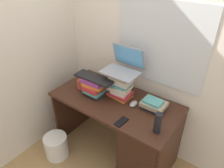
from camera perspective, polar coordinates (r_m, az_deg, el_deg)
name	(u,v)px	position (r m, az deg, el deg)	size (l,w,h in m)	color
ground_plane	(115,149)	(2.66, 0.72, -17.13)	(6.00, 6.00, 0.00)	#9E7A4C
wall_back	(138,36)	(2.17, 6.87, 12.59)	(6.00, 0.06, 2.60)	silver
wall_left	(50,29)	(2.46, -16.36, 13.95)	(0.05, 6.00, 2.60)	beige
desk	(140,139)	(2.24, 7.40, -14.43)	(1.30, 0.65, 0.74)	#381E14
book_stack_tall	(120,86)	(2.14, 2.24, -0.50)	(0.24, 0.20, 0.28)	orange
book_stack_keyboard_riser	(94,87)	(2.19, -4.79, -0.73)	(0.24, 0.19, 0.19)	black
book_stack_side	(153,104)	(2.05, 11.00, -5.41)	(0.23, 0.18, 0.10)	black
laptop	(124,66)	(2.08, 3.25, 4.89)	(0.35, 0.30, 0.24)	gray
keyboard	(94,78)	(2.13, -4.85, 1.58)	(0.42, 0.14, 0.02)	black
computer_mouse	(134,104)	(2.09, 5.80, -5.30)	(0.06, 0.10, 0.04)	#A5A8AD
mug	(81,84)	(2.34, -8.27, -0.06)	(0.12, 0.08, 0.10)	#B23F33
water_bottle	(158,123)	(1.80, 12.19, -10.17)	(0.06, 0.06, 0.19)	black
cell_phone	(121,122)	(1.90, 2.53, -10.06)	(0.07, 0.14, 0.01)	black
wastebasket	(56,146)	(2.59, -14.69, -15.78)	(0.26, 0.26, 0.27)	silver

